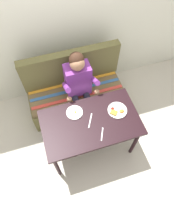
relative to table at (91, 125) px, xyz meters
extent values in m
plane|color=#BBB5A6|center=(0.00, 0.00, -0.65)|extent=(8.00, 8.00, 0.00)
cube|color=beige|center=(0.00, 1.27, 0.65)|extent=(4.40, 0.10, 2.60)
cube|color=black|center=(0.00, 0.00, 0.06)|extent=(1.20, 0.70, 0.04)
cylinder|color=black|center=(-0.54, -0.29, -0.30)|extent=(0.05, 0.05, 0.69)
cylinder|color=black|center=(0.54, -0.29, -0.30)|extent=(0.05, 0.05, 0.69)
cylinder|color=black|center=(-0.54, 0.29, -0.30)|extent=(0.05, 0.05, 0.69)
cylinder|color=black|center=(0.54, 0.29, -0.30)|extent=(0.05, 0.05, 0.69)
cube|color=brown|center=(0.00, 0.72, -0.45)|extent=(1.44, 0.56, 0.40)
cube|color=brown|center=(0.00, 0.72, -0.22)|extent=(1.40, 0.52, 0.06)
cube|color=brown|center=(0.00, 0.94, 0.08)|extent=(1.44, 0.12, 0.54)
cube|color=#C63D33|center=(0.00, 0.58, -0.18)|extent=(1.38, 0.05, 0.01)
cube|color=#336099|center=(0.00, 0.72, -0.18)|extent=(1.38, 0.05, 0.01)
cube|color=orange|center=(0.00, 0.86, -0.18)|extent=(1.38, 0.05, 0.01)
cube|color=#723088|center=(0.03, 0.66, 0.11)|extent=(0.34, 0.22, 0.48)
sphere|color=#9E7051|center=(0.03, 0.64, 0.44)|extent=(0.19, 0.19, 0.19)
sphere|color=#331E14|center=(0.03, 0.67, 0.47)|extent=(0.19, 0.19, 0.19)
cylinder|color=#723088|center=(-0.16, 0.52, 0.18)|extent=(0.07, 0.29, 0.23)
cylinder|color=#723088|center=(0.22, 0.52, 0.18)|extent=(0.07, 0.29, 0.23)
sphere|color=#9E7051|center=(-0.16, 0.40, 0.08)|extent=(0.07, 0.07, 0.07)
sphere|color=#9E7051|center=(0.22, 0.40, 0.08)|extent=(0.07, 0.07, 0.07)
cylinder|color=#232333|center=(-0.06, 0.49, -0.13)|extent=(0.09, 0.34, 0.09)
cylinder|color=#232333|center=(-0.06, 0.32, -0.39)|extent=(0.08, 0.08, 0.52)
cube|color=black|center=(-0.06, 0.26, -0.62)|extent=(0.09, 0.20, 0.05)
cylinder|color=#232333|center=(0.11, 0.49, -0.13)|extent=(0.09, 0.34, 0.09)
cylinder|color=#232333|center=(0.11, 0.32, -0.39)|extent=(0.08, 0.08, 0.52)
cube|color=black|center=(0.11, 0.26, -0.62)|extent=(0.09, 0.20, 0.05)
cylinder|color=white|center=(0.37, 0.05, 0.09)|extent=(0.24, 0.24, 0.02)
cube|color=olive|center=(0.31, 0.02, 0.11)|extent=(0.10, 0.10, 0.02)
sphere|color=red|center=(0.31, 0.08, 0.12)|extent=(0.04, 0.04, 0.04)
ellipsoid|color=#CC6623|center=(0.41, 0.01, 0.11)|extent=(0.06, 0.05, 0.02)
cylinder|color=white|center=(-0.15, 0.18, 0.09)|extent=(0.21, 0.21, 0.01)
ellipsoid|color=white|center=(-0.15, 0.18, 0.10)|extent=(0.09, 0.08, 0.01)
sphere|color=yellow|center=(-0.15, 0.17, 0.11)|extent=(0.03, 0.03, 0.03)
cube|color=silver|center=(0.08, -0.20, 0.08)|extent=(0.09, 0.16, 0.00)
cube|color=silver|center=(0.00, 0.02, 0.08)|extent=(0.11, 0.18, 0.00)
camera|label=1|loc=(-0.38, -1.07, 2.23)|focal=32.00mm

